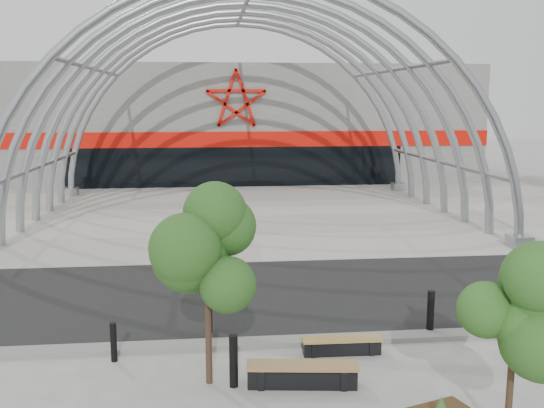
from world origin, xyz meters
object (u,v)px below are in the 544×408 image
street_tree_0 (207,242)px  bench_1 (342,346)px  bench_0 (302,375)px  street_tree_1 (516,307)px  bollard_2 (234,361)px

street_tree_0 → bench_1: bearing=20.5°
bench_0 → bench_1: size_ratio=1.26×
street_tree_0 → street_tree_1: bearing=-29.7°
street_tree_0 → bench_0: bearing=-10.2°
street_tree_1 → bench_0: street_tree_1 is taller
street_tree_0 → street_tree_1: (4.88, -2.79, -0.51)m
street_tree_0 → bench_0: 3.28m
street_tree_1 → street_tree_0: bearing=150.3°
street_tree_1 → bench_1: size_ratio=1.87×
street_tree_0 → street_tree_1: 5.64m
bollard_2 → street_tree_0: bearing=156.3°
street_tree_1 → bench_1: (-1.91, 3.90, -2.23)m
street_tree_0 → bollard_2: street_tree_0 is taller
bollard_2 → bench_1: bearing=28.1°
bench_0 → bench_1: bearing=52.1°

